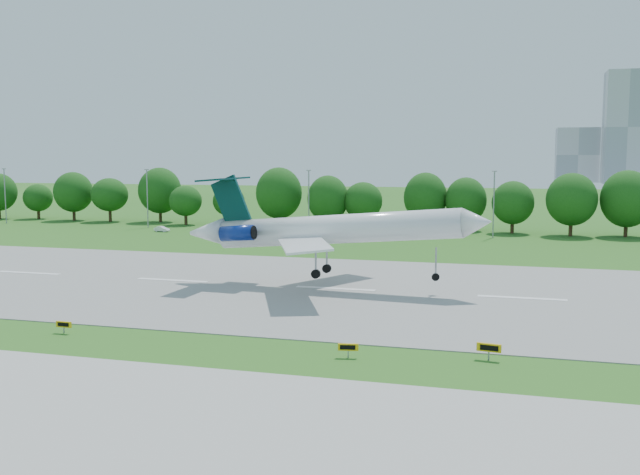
{
  "coord_description": "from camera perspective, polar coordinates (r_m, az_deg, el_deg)",
  "views": [
    {
      "loc": [
        19.4,
        -50.65,
        14.6
      ],
      "look_at": [
        0.18,
        18.0,
        6.56
      ],
      "focal_mm": 40.0,
      "sensor_mm": 36.0,
      "label": 1
    }
  ],
  "objects": [
    {
      "name": "tree_line",
      "position": [
        144.21,
        7.89,
        3.02
      ],
      "size": [
        288.4,
        8.4,
        10.4
      ],
      "color": "#382314",
      "rests_on": "ground"
    },
    {
      "name": "taxiway",
      "position": [
        40.67,
        -14.55,
        -14.76
      ],
      "size": [
        400.0,
        23.0,
        0.08
      ],
      "primitive_type": "cube",
      "color": "#ADADA8",
      "rests_on": "ground"
    },
    {
      "name": "ground",
      "position": [
        56.17,
        -5.2,
        -8.66
      ],
      "size": [
        600.0,
        600.0,
        0.0
      ],
      "primitive_type": "plane",
      "color": "#245A17",
      "rests_on": "ground"
    },
    {
      "name": "runway",
      "position": [
        79.44,
        1.24,
        -4.13
      ],
      "size": [
        400.0,
        45.0,
        0.08
      ],
      "primitive_type": "cube",
      "color": "gray",
      "rests_on": "ground"
    },
    {
      "name": "taxi_sign_left",
      "position": [
        63.42,
        -19.82,
        -6.57
      ],
      "size": [
        1.44,
        0.23,
        1.01
      ],
      "rotation": [
        0.0,
        0.0,
        -0.04
      ],
      "color": "gray",
      "rests_on": "ground"
    },
    {
      "name": "service_vehicle_b",
      "position": [
        131.4,
        4.65,
        0.29
      ],
      "size": [
        3.69,
        2.77,
        1.17
      ],
      "primitive_type": "imported",
      "rotation": [
        0.0,
        0.0,
        1.11
      ],
      "color": "silver",
      "rests_on": "ground"
    },
    {
      "name": "taxi_sign_right",
      "position": [
        53.41,
        13.36,
        -8.59
      ],
      "size": [
        1.77,
        0.45,
        1.24
      ],
      "rotation": [
        0.0,
        0.0,
        -0.15
      ],
      "color": "gray",
      "rests_on": "ground"
    },
    {
      "name": "light_poles",
      "position": [
        134.7,
        6.26,
        2.87
      ],
      "size": [
        175.9,
        0.25,
        12.19
      ],
      "color": "gray",
      "rests_on": "ground"
    },
    {
      "name": "taxi_sign_centre",
      "position": [
        52.68,
        2.27,
        -8.78
      ],
      "size": [
        1.52,
        0.45,
        1.06
      ],
      "rotation": [
        0.0,
        0.0,
        0.19
      ],
      "color": "gray",
      "rests_on": "ground"
    },
    {
      "name": "airliner",
      "position": [
        78.96,
        0.18,
        0.72
      ],
      "size": [
        34.97,
        25.4,
        11.19
      ],
      "rotation": [
        0.0,
        -0.08,
        -0.04
      ],
      "color": "white",
      "rests_on": "ground"
    },
    {
      "name": "service_vehicle_a",
      "position": [
        143.96,
        -12.54,
        0.67
      ],
      "size": [
        3.38,
        1.76,
        1.06
      ],
      "primitive_type": "imported",
      "rotation": [
        0.0,
        0.0,
        1.36
      ],
      "color": "white",
      "rests_on": "ground"
    }
  ]
}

